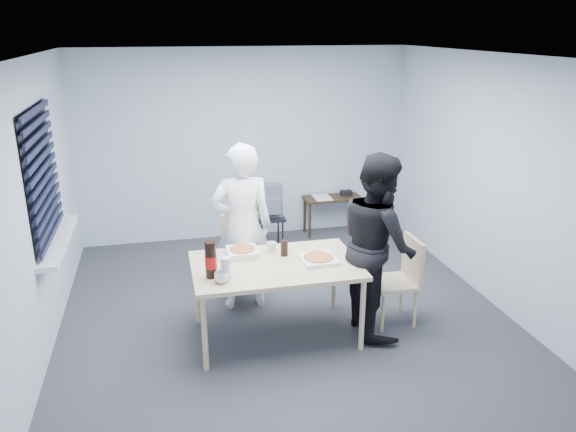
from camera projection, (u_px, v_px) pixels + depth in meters
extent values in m
plane|color=#2D2C31|center=(286.00, 317.00, 5.79)|extent=(5.00, 5.00, 0.00)
plane|color=white|center=(286.00, 56.00, 4.95)|extent=(5.00, 5.00, 0.00)
plane|color=silver|center=(245.00, 145.00, 7.68)|extent=(4.50, 0.00, 4.50)
plane|color=silver|center=(388.00, 325.00, 3.07)|extent=(4.50, 0.00, 4.50)
plane|color=silver|center=(35.00, 213.00, 4.89)|extent=(0.00, 5.00, 5.00)
plane|color=silver|center=(496.00, 183.00, 5.85)|extent=(0.00, 5.00, 5.00)
plane|color=black|center=(41.00, 174.00, 5.18)|extent=(0.00, 1.30, 1.30)
cube|color=black|center=(44.00, 174.00, 5.19)|extent=(0.04, 1.30, 1.25)
cube|color=silver|center=(59.00, 241.00, 5.41)|extent=(0.18, 1.42, 0.05)
cube|color=beige|center=(276.00, 266.00, 5.23)|extent=(1.55, 0.98, 0.04)
cylinder|color=beige|center=(205.00, 334.00, 4.80)|extent=(0.05, 0.05, 0.71)
cylinder|color=beige|center=(197.00, 290.00, 5.59)|extent=(0.05, 0.05, 0.71)
cylinder|color=beige|center=(362.00, 315.00, 5.10)|extent=(0.05, 0.05, 0.71)
cylinder|color=beige|center=(334.00, 276.00, 5.90)|extent=(0.05, 0.05, 0.71)
cube|color=beige|center=(243.00, 258.00, 6.16)|extent=(0.42, 0.42, 0.04)
cube|color=beige|center=(240.00, 232.00, 6.25)|extent=(0.42, 0.04, 0.44)
cylinder|color=beige|center=(230.00, 285.00, 6.04)|extent=(0.03, 0.03, 0.41)
cylinder|color=beige|center=(226.00, 272.00, 6.35)|extent=(0.03, 0.03, 0.41)
cylinder|color=beige|center=(261.00, 282.00, 6.11)|extent=(0.03, 0.03, 0.41)
cylinder|color=beige|center=(256.00, 269.00, 6.42)|extent=(0.03, 0.03, 0.41)
cube|color=beige|center=(393.00, 283.00, 5.57)|extent=(0.42, 0.42, 0.04)
cube|color=beige|center=(413.00, 259.00, 5.54)|extent=(0.04, 0.42, 0.44)
cylinder|color=beige|center=(383.00, 313.00, 5.45)|extent=(0.03, 0.03, 0.41)
cylinder|color=beige|center=(370.00, 297.00, 5.77)|extent=(0.03, 0.03, 0.41)
cylinder|color=beige|center=(415.00, 309.00, 5.52)|extent=(0.03, 0.03, 0.41)
cylinder|color=beige|center=(401.00, 294.00, 5.84)|extent=(0.03, 0.03, 0.41)
imported|color=white|center=(242.00, 227.00, 5.77)|extent=(0.65, 0.42, 1.77)
imported|color=black|center=(378.00, 244.00, 5.33)|extent=(0.47, 0.86, 1.77)
cube|color=#382716|center=(332.00, 198.00, 7.98)|extent=(0.81, 0.36, 0.04)
cylinder|color=#382716|center=(310.00, 221.00, 7.86)|extent=(0.04, 0.04, 0.51)
cylinder|color=#382716|center=(305.00, 215.00, 8.12)|extent=(0.04, 0.04, 0.51)
cylinder|color=#382716|center=(359.00, 217.00, 8.02)|extent=(0.04, 0.04, 0.51)
cylinder|color=#382716|center=(353.00, 211.00, 8.28)|extent=(0.04, 0.04, 0.51)
cube|color=black|center=(270.00, 217.00, 7.33)|extent=(0.36, 0.36, 0.04)
cylinder|color=black|center=(262.00, 240.00, 7.25)|extent=(0.04, 0.04, 0.46)
cylinder|color=black|center=(258.00, 232.00, 7.51)|extent=(0.04, 0.04, 0.46)
cylinder|color=black|center=(283.00, 238.00, 7.31)|extent=(0.04, 0.04, 0.46)
cylinder|color=black|center=(278.00, 231.00, 7.57)|extent=(0.04, 0.04, 0.46)
cube|color=slate|center=(270.00, 200.00, 7.26)|extent=(0.31, 0.16, 0.43)
cube|color=slate|center=(272.00, 207.00, 7.17)|extent=(0.23, 0.06, 0.21)
cube|color=white|center=(242.00, 254.00, 5.40)|extent=(0.29, 0.29, 0.03)
cube|color=white|center=(242.00, 251.00, 5.39)|extent=(0.29, 0.29, 0.03)
cylinder|color=#CC7F38|center=(242.00, 249.00, 5.39)|extent=(0.25, 0.25, 0.01)
cube|color=white|center=(318.00, 259.00, 5.27)|extent=(0.32, 0.32, 0.03)
cylinder|color=#CC7F38|center=(319.00, 257.00, 5.26)|extent=(0.28, 0.28, 0.01)
imported|color=silver|center=(221.00, 277.00, 4.82)|extent=(0.17, 0.17, 0.10)
imported|color=silver|center=(272.00, 247.00, 5.49)|extent=(0.10, 0.10, 0.09)
cylinder|color=black|center=(284.00, 248.00, 5.38)|extent=(0.09, 0.09, 0.16)
cylinder|color=black|center=(211.00, 260.00, 4.88)|extent=(0.10, 0.10, 0.33)
cylinder|color=red|center=(211.00, 262.00, 4.89)|extent=(0.11, 0.11, 0.11)
cylinder|color=silver|center=(226.00, 269.00, 4.85)|extent=(0.10, 0.10, 0.21)
torus|color=red|center=(310.00, 271.00, 5.05)|extent=(0.06, 0.06, 0.00)
cube|color=white|center=(322.00, 198.00, 7.93)|extent=(0.26, 0.34, 0.01)
cube|color=black|center=(346.00, 193.00, 8.05)|extent=(0.17, 0.13, 0.07)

